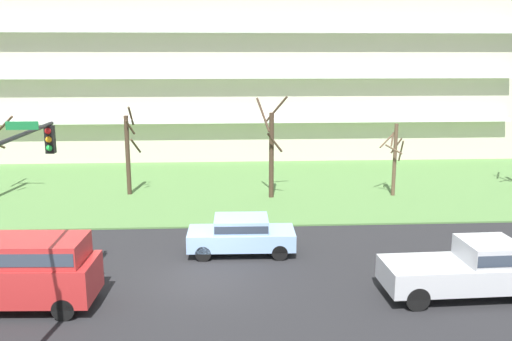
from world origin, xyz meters
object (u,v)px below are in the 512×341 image
van_red_near_left (14,267)px  sedan_blue_center_left (241,234)px  traffic_signal_mast (12,199)px  tree_left (128,153)px  pickup_silver_center_right (469,268)px  tree_center (271,150)px  tree_right (395,157)px

van_red_near_left → sedan_blue_center_left: bearing=33.6°
sedan_blue_center_left → traffic_signal_mast: bearing=49.7°
tree_left → pickup_silver_center_right: bearing=-46.1°
van_red_near_left → sedan_blue_center_left: (7.49, 4.50, -0.52)m
tree_center → pickup_silver_center_right: bearing=-66.9°
tree_right → sedan_blue_center_left: tree_right is taller
tree_left → pickup_silver_center_right: tree_left is taller
tree_left → van_red_near_left: size_ratio=1.00×
sedan_blue_center_left → pickup_silver_center_right: size_ratio=0.81×
traffic_signal_mast → tree_left: bearing=89.8°
tree_left → sedan_blue_center_left: 11.84m
traffic_signal_mast → tree_right: bearing=45.9°
tree_left → pickup_silver_center_right: (13.87, -14.40, -1.54)m
tree_left → traffic_signal_mast: bearing=-90.2°
tree_right → sedan_blue_center_left: (-9.13, -8.80, -1.46)m
pickup_silver_center_right → van_red_near_left: bearing=178.1°
tree_center → traffic_signal_mast: bearing=-117.6°
traffic_signal_mast → pickup_silver_center_right: bearing=10.6°
tree_right → pickup_silver_center_right: size_ratio=0.78×
van_red_near_left → tree_center: bearing=57.0°
van_red_near_left → sedan_blue_center_left: size_ratio=1.19×
tree_left → traffic_signal_mast: traffic_signal_mast is taller
sedan_blue_center_left → pickup_silver_center_right: bearing=150.8°
tree_center → tree_left: bearing=172.1°
pickup_silver_center_right → tree_center: bearing=111.1°
tree_right → pickup_silver_center_right: 13.44m
tree_center → pickup_silver_center_right: 14.53m
sedan_blue_center_left → van_red_near_left: bearing=32.3°
van_red_near_left → traffic_signal_mast: (1.19, -2.59, 2.97)m
tree_right → van_red_near_left: tree_right is taller
tree_center → sedan_blue_center_left: size_ratio=1.32×
van_red_near_left → tree_left: bearing=87.6°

